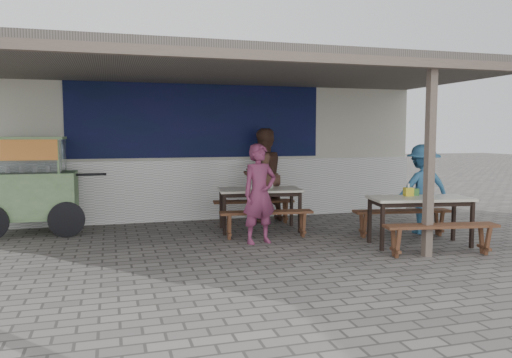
{
  "coord_description": "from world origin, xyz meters",
  "views": [
    {
      "loc": [
        -1.9,
        -6.84,
        1.73
      ],
      "look_at": [
        0.37,
        0.9,
        0.99
      ],
      "focal_mm": 35.0,
      "sensor_mm": 36.0,
      "label": 1
    }
  ],
  "objects_px": {
    "patron_wall_side": "(263,175)",
    "patron_right_table": "(423,189)",
    "bench_left_wall": "(254,206)",
    "condiment_jar": "(271,185)",
    "bench_left_street": "(266,218)",
    "bench_right_street": "(441,232)",
    "tissue_box": "(408,192)",
    "bench_right_wall": "(402,216)",
    "table_left": "(260,193)",
    "donation_box": "(413,192)",
    "patron_street_side": "(260,194)",
    "condiment_bowl": "(252,187)",
    "table_right": "(420,202)",
    "vendor_cart": "(30,182)"
  },
  "relations": [
    {
      "from": "patron_wall_side",
      "to": "patron_right_table",
      "type": "distance_m",
      "value": 2.97
    },
    {
      "from": "bench_left_wall",
      "to": "condiment_jar",
      "type": "distance_m",
      "value": 0.69
    },
    {
      "from": "condiment_jar",
      "to": "bench_left_street",
      "type": "bearing_deg",
      "value": -113.12
    },
    {
      "from": "bench_right_street",
      "to": "patron_right_table",
      "type": "height_order",
      "value": "patron_right_table"
    },
    {
      "from": "condiment_jar",
      "to": "tissue_box",
      "type": "bearing_deg",
      "value": -47.32
    },
    {
      "from": "bench_left_wall",
      "to": "bench_right_wall",
      "type": "bearing_deg",
      "value": -34.85
    },
    {
      "from": "bench_left_street",
      "to": "table_left",
      "type": "bearing_deg",
      "value": 90.0
    },
    {
      "from": "bench_left_street",
      "to": "condiment_jar",
      "type": "bearing_deg",
      "value": 73.99
    },
    {
      "from": "donation_box",
      "to": "condiment_jar",
      "type": "distance_m",
      "value": 2.52
    },
    {
      "from": "patron_street_side",
      "to": "patron_right_table",
      "type": "distance_m",
      "value": 2.92
    },
    {
      "from": "bench_right_wall",
      "to": "condiment_bowl",
      "type": "height_order",
      "value": "condiment_bowl"
    },
    {
      "from": "bench_right_wall",
      "to": "patron_wall_side",
      "type": "bearing_deg",
      "value": 140.85
    },
    {
      "from": "table_left",
      "to": "table_right",
      "type": "relative_size",
      "value": 0.94
    },
    {
      "from": "bench_right_street",
      "to": "condiment_bowl",
      "type": "xyz_separation_m",
      "value": [
        -2.02,
        2.58,
        0.43
      ]
    },
    {
      "from": "table_left",
      "to": "bench_left_street",
      "type": "relative_size",
      "value": 0.97
    },
    {
      "from": "patron_street_side",
      "to": "condiment_jar",
      "type": "distance_m",
      "value": 1.29
    },
    {
      "from": "bench_right_wall",
      "to": "bench_left_street",
      "type": "bearing_deg",
      "value": 175.9
    },
    {
      "from": "patron_right_table",
      "to": "condiment_bowl",
      "type": "bearing_deg",
      "value": -16.04
    },
    {
      "from": "condiment_jar",
      "to": "condiment_bowl",
      "type": "relative_size",
      "value": 0.35
    },
    {
      "from": "table_right",
      "to": "patron_wall_side",
      "type": "relative_size",
      "value": 0.88
    },
    {
      "from": "vendor_cart",
      "to": "donation_box",
      "type": "relative_size",
      "value": 12.84
    },
    {
      "from": "bench_left_street",
      "to": "bench_left_wall",
      "type": "xyz_separation_m",
      "value": [
        0.16,
        1.32,
        0.0
      ]
    },
    {
      "from": "table_left",
      "to": "condiment_bowl",
      "type": "xyz_separation_m",
      "value": [
        -0.11,
        0.08,
        0.1
      ]
    },
    {
      "from": "vendor_cart",
      "to": "donation_box",
      "type": "xyz_separation_m",
      "value": [
        5.88,
        -2.37,
        -0.1
      ]
    },
    {
      "from": "bench_right_wall",
      "to": "vendor_cart",
      "type": "height_order",
      "value": "vendor_cart"
    },
    {
      "from": "bench_right_wall",
      "to": "donation_box",
      "type": "height_order",
      "value": "donation_box"
    },
    {
      "from": "table_right",
      "to": "patron_wall_side",
      "type": "bearing_deg",
      "value": 131.46
    },
    {
      "from": "patron_wall_side",
      "to": "bench_right_street",
      "type": "bearing_deg",
      "value": 91.45
    },
    {
      "from": "bench_left_street",
      "to": "bench_right_street",
      "type": "relative_size",
      "value": 0.94
    },
    {
      "from": "table_left",
      "to": "vendor_cart",
      "type": "distance_m",
      "value": 3.92
    },
    {
      "from": "table_left",
      "to": "table_right",
      "type": "bearing_deg",
      "value": -35.19
    },
    {
      "from": "patron_wall_side",
      "to": "patron_right_table",
      "type": "relative_size",
      "value": 1.18
    },
    {
      "from": "table_right",
      "to": "patron_street_side",
      "type": "distance_m",
      "value": 2.47
    },
    {
      "from": "condiment_jar",
      "to": "table_left",
      "type": "bearing_deg",
      "value": -147.9
    },
    {
      "from": "patron_wall_side",
      "to": "vendor_cart",
      "type": "bearing_deg",
      "value": -22.65
    },
    {
      "from": "bench_left_wall",
      "to": "patron_right_table",
      "type": "xyz_separation_m",
      "value": [
        2.54,
        -1.68,
        0.43
      ]
    },
    {
      "from": "bench_left_wall",
      "to": "bench_left_street",
      "type": "bearing_deg",
      "value": -90.0
    },
    {
      "from": "bench_left_wall",
      "to": "vendor_cart",
      "type": "bearing_deg",
      "value": -174.14
    },
    {
      "from": "tissue_box",
      "to": "donation_box",
      "type": "distance_m",
      "value": 0.1
    },
    {
      "from": "table_right",
      "to": "patron_right_table",
      "type": "height_order",
      "value": "patron_right_table"
    },
    {
      "from": "bench_left_wall",
      "to": "condiment_bowl",
      "type": "xyz_separation_m",
      "value": [
        -0.19,
        -0.58,
        0.44
      ]
    },
    {
      "from": "bench_left_wall",
      "to": "patron_wall_side",
      "type": "xyz_separation_m",
      "value": [
        0.24,
        0.19,
        0.57
      ]
    },
    {
      "from": "bench_right_wall",
      "to": "donation_box",
      "type": "bearing_deg",
      "value": -92.06
    },
    {
      "from": "bench_left_street",
      "to": "patron_street_side",
      "type": "bearing_deg",
      "value": -116.13
    },
    {
      "from": "donation_box",
      "to": "condiment_jar",
      "type": "xyz_separation_m",
      "value": [
        -1.77,
        1.79,
        -0.02
      ]
    },
    {
      "from": "bench_right_street",
      "to": "patron_wall_side",
      "type": "bearing_deg",
      "value": 124.59
    },
    {
      "from": "bench_right_street",
      "to": "patron_right_table",
      "type": "xyz_separation_m",
      "value": [
        0.71,
        1.47,
        0.43
      ]
    },
    {
      "from": "table_left",
      "to": "condiment_jar",
      "type": "relative_size",
      "value": 19.81
    },
    {
      "from": "bench_left_street",
      "to": "vendor_cart",
      "type": "relative_size",
      "value": 0.74
    },
    {
      "from": "bench_right_wall",
      "to": "patron_wall_side",
      "type": "xyz_separation_m",
      "value": [
        -1.8,
        2.02,
        0.57
      ]
    }
  ]
}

